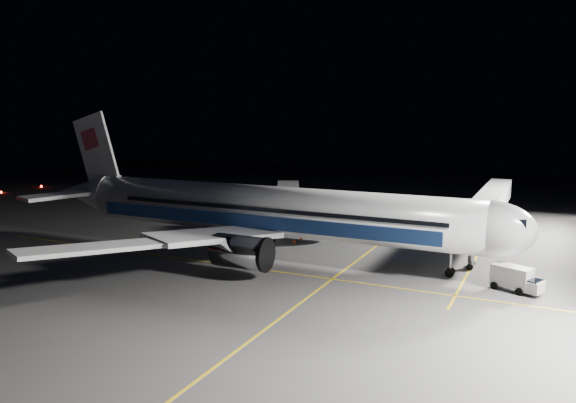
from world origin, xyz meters
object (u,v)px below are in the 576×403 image
(jet_bridge, at_px, (488,206))
(safety_cone_b, at_px, (294,241))
(airliner, at_px, (262,211))
(safety_cone_a, at_px, (301,238))
(baggage_tug, at_px, (264,218))
(safety_cone_c, at_px, (268,224))
(service_truck, at_px, (516,278))

(jet_bridge, xyz_separation_m, safety_cone_b, (-21.79, -11.89, -4.24))
(airliner, relative_size, safety_cone_a, 99.47)
(baggage_tug, relative_size, safety_cone_b, 4.32)
(airliner, height_order, jet_bridge, airliner)
(airliner, bearing_deg, safety_cone_c, 115.18)
(safety_cone_b, bearing_deg, service_truck, -17.37)
(jet_bridge, height_order, service_truck, jet_bridge)
(jet_bridge, bearing_deg, airliner, -141.96)
(airliner, relative_size, jet_bridge, 1.79)
(safety_cone_c, bearing_deg, safety_cone_a, -36.09)
(safety_cone_a, relative_size, safety_cone_c, 0.91)
(safety_cone_b, bearing_deg, safety_cone_c, 135.13)
(jet_bridge, distance_m, service_truck, 21.06)
(safety_cone_b, bearing_deg, airliner, -101.75)
(airliner, distance_m, baggage_tug, 18.34)
(baggage_tug, height_order, safety_cone_b, baggage_tug)
(airliner, distance_m, jet_bridge, 29.31)
(service_truck, bearing_deg, safety_cone_c, 177.80)
(safety_cone_b, xyz_separation_m, safety_cone_c, (-7.87, 7.83, -0.00))
(jet_bridge, xyz_separation_m, safety_cone_c, (-29.66, -4.06, -4.24))
(jet_bridge, relative_size, baggage_tug, 11.60)
(jet_bridge, bearing_deg, baggage_tug, -175.91)
(service_truck, height_order, safety_cone_b, service_truck)
(airliner, bearing_deg, safety_cone_a, 81.37)
(service_truck, distance_m, safety_cone_c, 38.13)
(baggage_tug, relative_size, safety_cone_a, 4.80)
(safety_cone_b, bearing_deg, jet_bridge, 28.61)
(baggage_tug, bearing_deg, safety_cone_c, -62.33)
(airliner, xyz_separation_m, service_truck, (27.93, -2.17, -3.91))
(service_truck, bearing_deg, baggage_tug, 176.45)
(airliner, xyz_separation_m, baggage_tug, (-8.23, 15.82, -4.31))
(baggage_tug, distance_m, safety_cone_a, 12.12)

